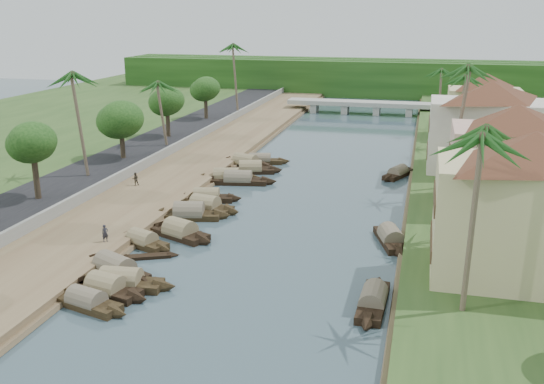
% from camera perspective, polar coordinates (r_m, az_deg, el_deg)
% --- Properties ---
extents(ground, '(220.00, 220.00, 0.00)m').
position_cam_1_polar(ground, '(49.05, -0.88, -5.94)').
color(ground, '#3A4F57').
rests_on(ground, ground).
extents(left_bank, '(10.00, 180.00, 0.80)m').
position_cam_1_polar(left_bank, '(71.94, -9.07, 1.60)').
color(left_bank, brown).
rests_on(left_bank, ground).
extents(right_bank, '(16.00, 180.00, 1.20)m').
position_cam_1_polar(right_bank, '(66.64, 19.81, -0.24)').
color(right_bank, '#29461C').
rests_on(right_bank, ground).
extents(road, '(8.00, 180.00, 1.40)m').
position_cam_1_polar(road, '(75.57, -15.02, 2.19)').
color(road, black).
rests_on(road, ground).
extents(retaining_wall, '(0.40, 180.00, 1.10)m').
position_cam_1_polar(retaining_wall, '(73.44, -12.12, 2.51)').
color(retaining_wall, slate).
rests_on(retaining_wall, left_bank).
extents(treeline, '(120.00, 14.00, 8.00)m').
position_cam_1_polar(treeline, '(144.95, 9.64, 10.57)').
color(treeline, '#16390F').
rests_on(treeline, ground).
extents(bridge, '(28.00, 4.00, 2.40)m').
position_cam_1_polar(bridge, '(117.56, 8.39, 8.12)').
color(bridge, '#98998F').
rests_on(bridge, ground).
extents(building_near, '(14.85, 14.85, 10.20)m').
position_cam_1_polar(building_near, '(44.10, 22.91, -1.12)').
color(building_near, '#C3B583').
rests_on(building_near, right_bank).
extents(building_mid, '(14.11, 14.11, 9.70)m').
position_cam_1_polar(building_mid, '(59.64, 21.76, 3.15)').
color(building_mid, beige).
rests_on(building_mid, right_bank).
extents(building_far, '(15.59, 15.59, 10.20)m').
position_cam_1_polar(building_far, '(73.12, 19.73, 5.88)').
color(building_far, silver).
rests_on(building_far, right_bank).
extents(building_distant, '(12.62, 12.62, 9.20)m').
position_cam_1_polar(building_distant, '(92.96, 19.30, 7.73)').
color(building_distant, '#C3B583').
rests_on(building_distant, right_bank).
extents(sampan_0, '(7.28, 3.22, 1.93)m').
position_cam_1_polar(sampan_0, '(42.50, -17.05, -9.86)').
color(sampan_0, black).
rests_on(sampan_0, ground).
extents(sampan_1, '(7.44, 3.25, 2.17)m').
position_cam_1_polar(sampan_1, '(44.01, -15.32, -8.75)').
color(sampan_1, black).
rests_on(sampan_1, ground).
extents(sampan_2, '(8.41, 2.51, 2.19)m').
position_cam_1_polar(sampan_2, '(44.70, -14.01, -8.23)').
color(sampan_2, black).
rests_on(sampan_2, ground).
extents(sampan_3, '(8.54, 5.27, 2.30)m').
position_cam_1_polar(sampan_3, '(46.95, -14.57, -7.03)').
color(sampan_3, black).
rests_on(sampan_3, ground).
extents(sampan_4, '(6.81, 3.86, 1.96)m').
position_cam_1_polar(sampan_4, '(51.86, -12.09, -4.56)').
color(sampan_4, black).
rests_on(sampan_4, ground).
extents(sampan_5, '(7.65, 4.65, 2.38)m').
position_cam_1_polar(sampan_5, '(53.26, -8.63, -3.78)').
color(sampan_5, black).
rests_on(sampan_5, ground).
extents(sampan_6, '(8.40, 3.62, 2.42)m').
position_cam_1_polar(sampan_6, '(57.87, -7.81, -2.07)').
color(sampan_6, black).
rests_on(sampan_6, ground).
extents(sampan_7, '(7.68, 3.09, 2.03)m').
position_cam_1_polar(sampan_7, '(62.83, -6.17, -0.50)').
color(sampan_7, black).
rests_on(sampan_7, ground).
extents(sampan_8, '(7.90, 3.03, 2.37)m').
position_cam_1_polar(sampan_8, '(59.79, -6.32, -1.39)').
color(sampan_8, black).
rests_on(sampan_8, ground).
extents(sampan_9, '(9.27, 3.30, 2.29)m').
position_cam_1_polar(sampan_9, '(68.90, -3.20, 1.13)').
color(sampan_9, black).
rests_on(sampan_9, ground).
extents(sampan_10, '(8.63, 3.97, 2.32)m').
position_cam_1_polar(sampan_10, '(69.98, -4.33, 1.35)').
color(sampan_10, black).
rests_on(sampan_10, ground).
extents(sampan_11, '(8.21, 3.90, 2.30)m').
position_cam_1_polar(sampan_11, '(73.46, -2.03, 2.13)').
color(sampan_11, black).
rests_on(sampan_11, ground).
extents(sampan_12, '(8.19, 3.22, 1.96)m').
position_cam_1_polar(sampan_12, '(77.97, -1.15, 2.99)').
color(sampan_12, black).
rests_on(sampan_12, ground).
extents(sampan_13, '(8.68, 4.25, 2.32)m').
position_cam_1_polar(sampan_13, '(76.69, -2.52, 2.75)').
color(sampan_13, black).
rests_on(sampan_13, ground).
extents(sampan_14, '(1.90, 8.26, 2.02)m').
position_cam_1_polar(sampan_14, '(41.40, 9.49, -10.04)').
color(sampan_14, black).
rests_on(sampan_14, ground).
extents(sampan_15, '(3.92, 7.95, 2.12)m').
position_cam_1_polar(sampan_15, '(52.29, 11.13, -4.31)').
color(sampan_15, black).
rests_on(sampan_15, ground).
extents(sampan_16, '(4.21, 7.33, 1.86)m').
position_cam_1_polar(sampan_16, '(73.26, 11.78, 1.73)').
color(sampan_16, black).
rests_on(sampan_16, ground).
extents(canoe_1, '(4.93, 2.87, 0.82)m').
position_cam_1_polar(canoe_1, '(49.39, -11.62, -6.01)').
color(canoe_1, black).
rests_on(canoe_1, ground).
extents(canoe_2, '(5.28, 1.14, 0.76)m').
position_cam_1_polar(canoe_2, '(72.03, -3.88, 1.54)').
color(canoe_2, black).
rests_on(canoe_2, ground).
extents(palm_0, '(3.20, 3.20, 12.45)m').
position_cam_1_polar(palm_0, '(36.30, 18.97, 4.59)').
color(palm_0, '#6E6049').
rests_on(palm_0, ground).
extents(palm_1, '(3.20, 3.20, 10.64)m').
position_cam_1_polar(palm_1, '(49.32, 18.90, 5.52)').
color(palm_1, '#6E6049').
rests_on(palm_1, ground).
extents(palm_2, '(3.20, 3.20, 13.97)m').
position_cam_1_polar(palm_2, '(63.61, 17.34, 10.92)').
color(palm_2, '#6E6049').
rests_on(palm_2, ground).
extents(palm_3, '(3.20, 3.20, 11.04)m').
position_cam_1_polar(palm_3, '(84.14, 17.27, 10.23)').
color(palm_3, '#6E6049').
rests_on(palm_3, ground).
extents(palm_5, '(3.20, 3.20, 12.64)m').
position_cam_1_polar(palm_5, '(68.25, -17.84, 10.31)').
color(palm_5, '#6E6049').
rests_on(palm_5, ground).
extents(palm_6, '(3.20, 3.20, 9.93)m').
position_cam_1_polar(palm_6, '(82.35, -10.29, 9.96)').
color(palm_6, '#6E6049').
rests_on(palm_6, ground).
extents(palm_7, '(3.20, 3.20, 10.61)m').
position_cam_1_polar(palm_7, '(97.49, 15.73, 10.89)').
color(palm_7, '#6E6049').
rests_on(palm_7, ground).
extents(palm_8, '(3.20, 3.20, 13.39)m').
position_cam_1_polar(palm_8, '(107.38, -3.41, 13.49)').
color(palm_8, '#6E6049').
rests_on(palm_8, ground).
extents(tree_2, '(4.45, 4.45, 7.34)m').
position_cam_1_polar(tree_2, '(61.83, -21.64, 4.25)').
color(tree_2, '#413625').
rests_on(tree_2, ground).
extents(tree_3, '(5.30, 5.30, 6.92)m').
position_cam_1_polar(tree_3, '(76.46, -14.05, 6.56)').
color(tree_3, '#413625').
rests_on(tree_3, ground).
extents(tree_4, '(4.70, 4.70, 6.99)m').
position_cam_1_polar(tree_4, '(88.68, -9.87, 8.34)').
color(tree_4, '#413625').
rests_on(tree_4, ground).
extents(tree_5, '(4.56, 4.56, 6.80)m').
position_cam_1_polar(tree_5, '(103.18, -6.29, 9.55)').
color(tree_5, '#413625').
rests_on(tree_5, ground).
extents(tree_6, '(4.83, 4.83, 7.11)m').
position_cam_1_polar(tree_6, '(75.06, 23.45, 5.63)').
color(tree_6, '#413625').
rests_on(tree_6, ground).
extents(person_near, '(0.61, 0.63, 1.46)m').
position_cam_1_polar(person_near, '(51.14, -15.43, -3.77)').
color(person_near, '#25252D').
rests_on(person_near, left_bank).
extents(person_far, '(0.89, 0.86, 1.44)m').
position_cam_1_polar(person_far, '(66.82, -12.74, 1.22)').
color(person_far, '#352F25').
rests_on(person_far, left_bank).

